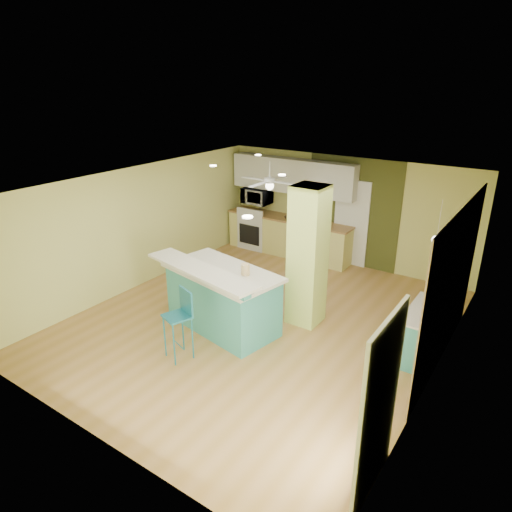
# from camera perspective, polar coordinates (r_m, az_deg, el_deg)

# --- Properties ---
(floor) EXTENTS (6.00, 7.00, 0.01)m
(floor) POSITION_cam_1_polar(r_m,az_deg,el_deg) (8.36, 0.51, -8.21)
(floor) COLOR #A5783A
(floor) RESTS_ON ground
(ceiling) EXTENTS (6.00, 7.00, 0.01)m
(ceiling) POSITION_cam_1_polar(r_m,az_deg,el_deg) (7.44, 0.58, 8.80)
(ceiling) COLOR white
(ceiling) RESTS_ON wall_back
(wall_back) EXTENTS (6.00, 0.01, 2.50)m
(wall_back) POSITION_cam_1_polar(r_m,az_deg,el_deg) (10.76, 11.01, 5.55)
(wall_back) COLOR #D2D270
(wall_back) RESTS_ON floor
(wall_front) EXTENTS (6.00, 0.01, 2.50)m
(wall_front) POSITION_cam_1_polar(r_m,az_deg,el_deg) (5.57, -20.32, -11.34)
(wall_front) COLOR #D2D270
(wall_front) RESTS_ON floor
(wall_left) EXTENTS (0.01, 7.00, 2.50)m
(wall_left) POSITION_cam_1_polar(r_m,az_deg,el_deg) (9.71, -14.40, 3.51)
(wall_left) COLOR #D2D270
(wall_left) RESTS_ON floor
(wall_right) EXTENTS (0.01, 7.00, 2.50)m
(wall_right) POSITION_cam_1_polar(r_m,az_deg,el_deg) (6.78, 22.28, -5.50)
(wall_right) COLOR #D2D270
(wall_right) RESTS_ON floor
(wood_panel) EXTENTS (0.02, 3.40, 2.50)m
(wood_panel) POSITION_cam_1_polar(r_m,az_deg,el_deg) (7.32, 23.23, -3.63)
(wood_panel) COLOR #8F7152
(wood_panel) RESTS_ON floor
(olive_accent) EXTENTS (2.20, 0.02, 2.50)m
(olive_accent) POSITION_cam_1_polar(r_m,az_deg,el_deg) (10.67, 11.96, 5.34)
(olive_accent) COLOR #43481D
(olive_accent) RESTS_ON floor
(interior_door) EXTENTS (0.82, 0.05, 2.00)m
(interior_door) POSITION_cam_1_polar(r_m,az_deg,el_deg) (10.72, 11.80, 4.03)
(interior_door) COLOR white
(interior_door) RESTS_ON floor
(french_door) EXTENTS (0.04, 1.08, 2.10)m
(french_door) POSITION_cam_1_polar(r_m,az_deg,el_deg) (4.97, 15.14, -17.91)
(french_door) COLOR silver
(french_door) RESTS_ON floor
(column) EXTENTS (0.55, 0.55, 2.50)m
(column) POSITION_cam_1_polar(r_m,az_deg,el_deg) (7.91, 6.48, -0.07)
(column) COLOR #C8E268
(column) RESTS_ON floor
(kitchen_run) EXTENTS (3.25, 0.63, 0.94)m
(kitchen_run) POSITION_cam_1_polar(r_m,az_deg,el_deg) (11.28, 4.06, 2.50)
(kitchen_run) COLOR #DBD473
(kitchen_run) RESTS_ON floor
(stove) EXTENTS (0.76, 0.66, 1.08)m
(stove) POSITION_cam_1_polar(r_m,az_deg,el_deg) (11.76, 0.04, 3.29)
(stove) COLOR silver
(stove) RESTS_ON floor
(upper_cabinets) EXTENTS (3.20, 0.34, 0.80)m
(upper_cabinets) POSITION_cam_1_polar(r_m,az_deg,el_deg) (10.99, 4.59, 9.97)
(upper_cabinets) COLOR silver
(upper_cabinets) RESTS_ON wall_back
(microwave) EXTENTS (0.70, 0.48, 0.39)m
(microwave) POSITION_cam_1_polar(r_m,az_deg,el_deg) (11.51, 0.07, 7.52)
(microwave) COLOR white
(microwave) RESTS_ON wall_back
(ceiling_fan) EXTENTS (1.41, 1.41, 0.61)m
(ceiling_fan) POSITION_cam_1_polar(r_m,az_deg,el_deg) (9.76, 1.72, 9.31)
(ceiling_fan) COLOR white
(ceiling_fan) RESTS_ON ceiling
(pendant_lamp) EXTENTS (0.14, 0.14, 0.69)m
(pendant_lamp) POSITION_cam_1_polar(r_m,az_deg,el_deg) (7.29, 21.64, 1.90)
(pendant_lamp) COLOR silver
(pendant_lamp) RESTS_ON ceiling
(wall_decor) EXTENTS (0.03, 0.90, 0.70)m
(wall_decor) POSITION_cam_1_polar(r_m,az_deg,el_deg) (7.40, 23.73, -0.92)
(wall_decor) COLOR brown
(wall_decor) RESTS_ON wood_panel
(peninsula) EXTENTS (2.38, 1.62, 1.25)m
(peninsula) POSITION_cam_1_polar(r_m,az_deg,el_deg) (7.95, -4.29, -5.19)
(peninsula) COLOR teal
(peninsula) RESTS_ON floor
(bar_stool) EXTENTS (0.48, 0.48, 1.14)m
(bar_stool) POSITION_cam_1_polar(r_m,az_deg,el_deg) (7.14, -9.33, -7.05)
(bar_stool) COLOR teal
(bar_stool) RESTS_ON floor
(side_counter) EXTENTS (0.53, 1.24, 0.80)m
(side_counter) POSITION_cam_1_polar(r_m,az_deg,el_deg) (7.71, 20.14, -8.99)
(side_counter) COLOR teal
(side_counter) RESTS_ON floor
(fruit_bowl) EXTENTS (0.36, 0.36, 0.07)m
(fruit_bowl) POSITION_cam_1_polar(r_m,az_deg,el_deg) (11.02, 4.34, 4.79)
(fruit_bowl) COLOR #3B2418
(fruit_bowl) RESTS_ON kitchen_run
(canister) EXTENTS (0.14, 0.14, 0.19)m
(canister) POSITION_cam_1_polar(r_m,az_deg,el_deg) (7.53, -1.33, -1.67)
(canister) COLOR gold
(canister) RESTS_ON peninsula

